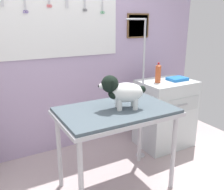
{
  "coord_description": "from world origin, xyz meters",
  "views": [
    {
      "loc": [
        -0.96,
        -1.62,
        1.62
      ],
      "look_at": [
        0.05,
        0.17,
        1.0
      ],
      "focal_mm": 39.5,
      "sensor_mm": 36.0,
      "label": 1
    }
  ],
  "objects_px": {
    "grooming_table": "(116,117)",
    "grooming_arm": "(142,97)",
    "cabinet_right": "(165,113)",
    "soda_bottle": "(158,73)",
    "dog": "(122,91)"
  },
  "relations": [
    {
      "from": "grooming_arm",
      "to": "dog",
      "type": "relative_size",
      "value": 3.86
    },
    {
      "from": "cabinet_right",
      "to": "soda_bottle",
      "type": "bearing_deg",
      "value": -179.88
    },
    {
      "from": "grooming_table",
      "to": "dog",
      "type": "relative_size",
      "value": 2.54
    },
    {
      "from": "grooming_table",
      "to": "grooming_arm",
      "type": "height_order",
      "value": "grooming_arm"
    },
    {
      "from": "dog",
      "to": "soda_bottle",
      "type": "bearing_deg",
      "value": 30.68
    },
    {
      "from": "dog",
      "to": "cabinet_right",
      "type": "bearing_deg",
      "value": 26.58
    },
    {
      "from": "grooming_table",
      "to": "cabinet_right",
      "type": "bearing_deg",
      "value": 24.72
    },
    {
      "from": "grooming_table",
      "to": "grooming_arm",
      "type": "relative_size",
      "value": 0.66
    },
    {
      "from": "cabinet_right",
      "to": "soda_bottle",
      "type": "distance_m",
      "value": 0.58
    },
    {
      "from": "cabinet_right",
      "to": "grooming_arm",
      "type": "bearing_deg",
      "value": -166.96
    },
    {
      "from": "soda_bottle",
      "to": "grooming_arm",
      "type": "bearing_deg",
      "value": -160.99
    },
    {
      "from": "grooming_arm",
      "to": "grooming_table",
      "type": "bearing_deg",
      "value": -146.88
    },
    {
      "from": "grooming_table",
      "to": "grooming_arm",
      "type": "xyz_separation_m",
      "value": [
        0.55,
        0.36,
        0.01
      ]
    },
    {
      "from": "dog",
      "to": "grooming_table",
      "type": "bearing_deg",
      "value": 156.03
    },
    {
      "from": "cabinet_right",
      "to": "grooming_table",
      "type": "bearing_deg",
      "value": -155.28
    }
  ]
}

